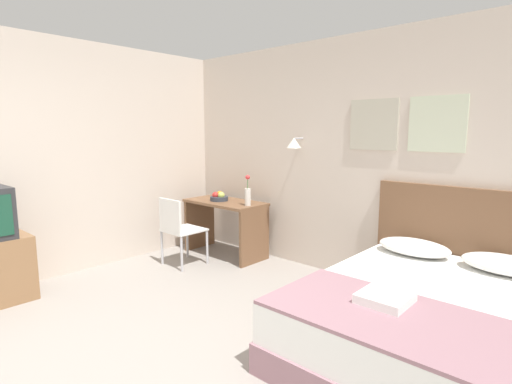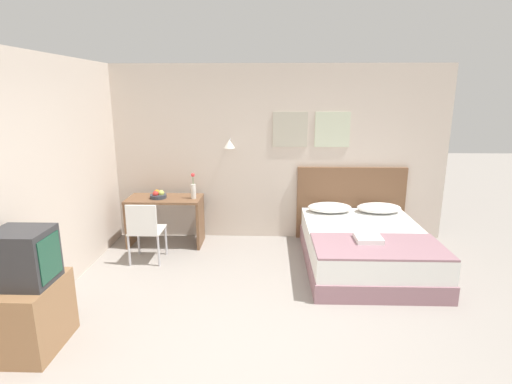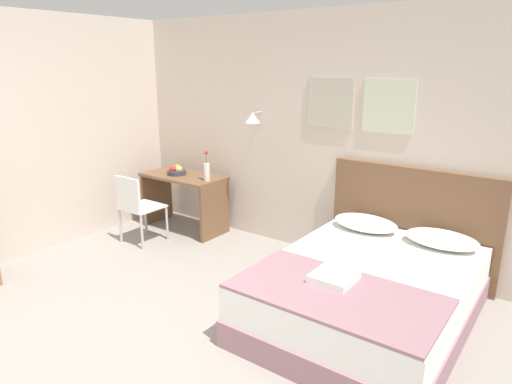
% 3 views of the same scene
% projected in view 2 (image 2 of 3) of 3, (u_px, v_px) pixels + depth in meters
% --- Properties ---
extents(ground_plane, '(24.00, 24.00, 0.00)m').
position_uv_depth(ground_plane, '(264.00, 351.00, 3.55)').
color(ground_plane, gray).
extents(wall_back, '(5.46, 0.31, 2.65)m').
position_uv_depth(wall_back, '(267.00, 153.00, 6.10)').
color(wall_back, beige).
rests_on(wall_back, ground_plane).
extents(bed, '(1.54, 2.04, 0.50)m').
position_uv_depth(bed, '(365.00, 248.00, 5.25)').
color(bed, gray).
rests_on(bed, ground_plane).
extents(headboard, '(1.66, 0.06, 1.13)m').
position_uv_depth(headboard, '(350.00, 203.00, 6.19)').
color(headboard, brown).
rests_on(headboard, ground_plane).
extents(pillow_left, '(0.65, 0.39, 0.14)m').
position_uv_depth(pillow_left, '(330.00, 208.00, 5.93)').
color(pillow_left, white).
rests_on(pillow_left, bed).
extents(pillow_right, '(0.65, 0.39, 0.14)m').
position_uv_depth(pillow_right, '(379.00, 208.00, 5.91)').
color(pillow_right, white).
rests_on(pillow_right, bed).
extents(throw_blanket, '(1.50, 0.82, 0.02)m').
position_uv_depth(throw_blanket, '(379.00, 246.00, 4.61)').
color(throw_blanket, gray).
rests_on(throw_blanket, bed).
extents(folded_towel_near_foot, '(0.30, 0.32, 0.06)m').
position_uv_depth(folded_towel_near_foot, '(368.00, 238.00, 4.74)').
color(folded_towel_near_foot, white).
rests_on(folded_towel_near_foot, throw_blanket).
extents(desk, '(1.09, 0.55, 0.73)m').
position_uv_depth(desk, '(165.00, 212.00, 5.95)').
color(desk, brown).
rests_on(desk, ground_plane).
extents(desk_chair, '(0.43, 0.43, 0.84)m').
position_uv_depth(desk_chair, '(145.00, 228.00, 5.28)').
color(desk_chair, white).
rests_on(desk_chair, ground_plane).
extents(fruit_bowl, '(0.24, 0.24, 0.12)m').
position_uv_depth(fruit_bowl, '(158.00, 195.00, 5.86)').
color(fruit_bowl, '#333842').
rests_on(fruit_bowl, desk).
extents(flower_vase, '(0.07, 0.07, 0.38)m').
position_uv_depth(flower_vase, '(193.00, 189.00, 5.82)').
color(flower_vase, silver).
rests_on(flower_vase, desk).
extents(tv_stand, '(0.48, 0.68, 0.63)m').
position_uv_depth(tv_stand, '(32.00, 316.00, 3.54)').
color(tv_stand, '#8E6642').
rests_on(tv_stand, ground_plane).
extents(television, '(0.47, 0.41, 0.49)m').
position_uv_depth(television, '(23.00, 257.00, 3.41)').
color(television, '#2D2D30').
rests_on(television, tv_stand).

